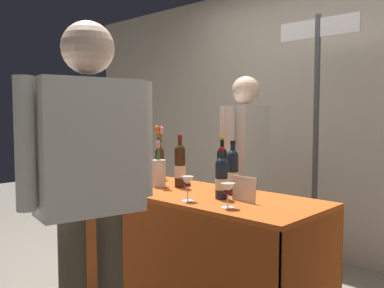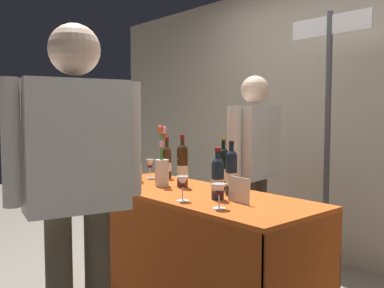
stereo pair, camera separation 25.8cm
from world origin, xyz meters
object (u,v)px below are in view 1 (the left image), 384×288
at_px(wine_glass_near_taster, 142,165).
at_px(booth_signpost, 316,117).
at_px(wine_glass_near_vendor, 188,183).
at_px(wine_glass_mid, 228,190).
at_px(taster_foreground_right, 90,173).
at_px(featured_wine_bottle, 114,165).
at_px(vendor_presenter, 245,157).
at_px(tasting_table, 192,232).
at_px(flower_vase, 159,167).
at_px(display_bottle_0, 221,177).

bearing_deg(wine_glass_near_taster, booth_signpost, 48.05).
bearing_deg(wine_glass_near_vendor, booth_signpost, 85.95).
bearing_deg(wine_glass_mid, taster_foreground_right, -111.69).
distance_m(featured_wine_bottle, vendor_presenter, 1.05).
relative_size(taster_foreground_right, booth_signpost, 0.83).
height_order(tasting_table, taster_foreground_right, taster_foreground_right).
bearing_deg(flower_vase, wine_glass_near_taster, 157.81).
bearing_deg(taster_foreground_right, wine_glass_mid, -10.09).
bearing_deg(display_bottle_0, taster_foreground_right, -96.23).
bearing_deg(taster_foreground_right, booth_signpost, 9.10).
height_order(wine_glass_mid, wine_glass_near_taster, wine_glass_near_taster).
bearing_deg(wine_glass_near_vendor, display_bottle_0, 61.56).
bearing_deg(featured_wine_bottle, booth_signpost, 58.28).
bearing_deg(featured_wine_bottle, display_bottle_0, 10.87).
distance_m(flower_vase, vendor_presenter, 0.81).
bearing_deg(flower_vase, wine_glass_mid, -14.01).
bearing_deg(featured_wine_bottle, vendor_presenter, 68.67).
xyz_separation_m(display_bottle_0, wine_glass_near_vendor, (-0.10, -0.18, -0.02)).
xyz_separation_m(display_bottle_0, booth_signpost, (-0.00, 1.15, 0.34)).
distance_m(wine_glass_mid, wine_glass_near_taster, 1.11).
relative_size(wine_glass_mid, taster_foreground_right, 0.08).
bearing_deg(wine_glass_near_taster, tasting_table, -10.69).
xyz_separation_m(wine_glass_mid, wine_glass_near_taster, (-1.07, 0.32, 0.01)).
relative_size(display_bottle_0, wine_glass_mid, 2.28).
xyz_separation_m(wine_glass_near_vendor, flower_vase, (-0.46, 0.20, 0.03)).
distance_m(tasting_table, wine_glass_mid, 0.60).
distance_m(display_bottle_0, vendor_presenter, 0.93).
relative_size(display_bottle_0, wine_glass_near_vendor, 2.11).
bearing_deg(wine_glass_near_vendor, vendor_presenter, 108.39).
xyz_separation_m(wine_glass_near_vendor, wine_glass_mid, (0.27, 0.02, -0.01)).
relative_size(wine_glass_mid, vendor_presenter, 0.08).
distance_m(featured_wine_bottle, wine_glass_near_taster, 0.33).
relative_size(flower_vase, vendor_presenter, 0.26).
height_order(display_bottle_0, flower_vase, flower_vase).
relative_size(featured_wine_bottle, booth_signpost, 0.16).
height_order(display_bottle_0, vendor_presenter, vendor_presenter).
bearing_deg(taster_foreground_right, wine_glass_near_taster, 51.20).
height_order(tasting_table, flower_vase, flower_vase).
bearing_deg(wine_glass_near_vendor, featured_wine_bottle, 178.06).
height_order(display_bottle_0, taster_foreground_right, taster_foreground_right).
bearing_deg(booth_signpost, flower_vase, -116.39).
distance_m(wine_glass_near_taster, booth_signpost, 1.38).
height_order(tasting_table, vendor_presenter, vendor_presenter).
bearing_deg(featured_wine_bottle, wine_glass_mid, -0.15).
xyz_separation_m(wine_glass_near_taster, taster_foreground_right, (0.81, -0.97, 0.12)).
height_order(featured_wine_bottle, wine_glass_mid, featured_wine_bottle).
bearing_deg(taster_foreground_right, wine_glass_near_vendor, 12.38).
relative_size(wine_glass_near_taster, flower_vase, 0.35).
xyz_separation_m(vendor_presenter, taster_foreground_right, (0.34, -1.63, 0.07)).
relative_size(tasting_table, taster_foreground_right, 1.00).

